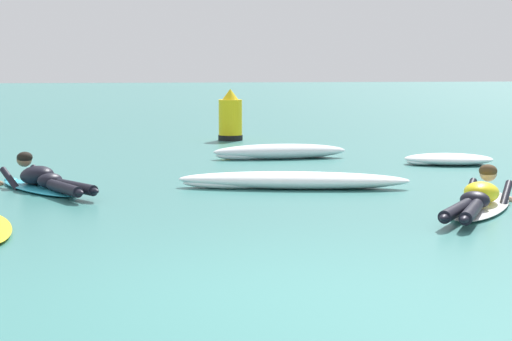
% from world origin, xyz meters
% --- Properties ---
extents(ground_plane, '(120.00, 120.00, 0.00)m').
position_xyz_m(ground_plane, '(0.00, 10.00, 0.00)').
color(ground_plane, '#387A75').
extents(surfer_near, '(1.80, 2.44, 0.54)m').
position_xyz_m(surfer_near, '(2.93, 3.25, 0.14)').
color(surfer_near, white).
rests_on(surfer_near, ground).
extents(surfer_far, '(1.60, 2.33, 0.53)m').
position_xyz_m(surfer_far, '(-2.25, 5.62, 0.14)').
color(surfer_far, '#2DB2D1').
rests_on(surfer_far, ground).
extents(whitewater_front, '(2.43, 0.60, 0.27)m').
position_xyz_m(whitewater_front, '(1.61, 9.08, 0.13)').
color(whitewater_front, white).
rests_on(whitewater_front, ground).
extents(whitewater_mid_left, '(1.62, 1.10, 0.19)m').
position_xyz_m(whitewater_mid_left, '(4.28, 7.75, 0.09)').
color(whitewater_mid_left, white).
rests_on(whitewater_mid_left, ground).
extents(whitewater_mid_right, '(3.24, 1.23, 0.23)m').
position_xyz_m(whitewater_mid_right, '(1.15, 5.38, 0.11)').
color(whitewater_mid_right, white).
rests_on(whitewater_mid_right, ground).
extents(channel_marker_buoy, '(0.55, 0.55, 1.15)m').
position_xyz_m(channel_marker_buoy, '(1.15, 12.93, 0.47)').
color(channel_marker_buoy, yellow).
rests_on(channel_marker_buoy, ground).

